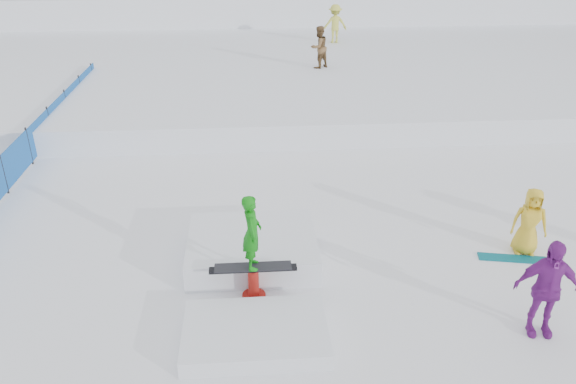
{
  "coord_description": "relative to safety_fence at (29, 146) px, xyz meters",
  "views": [
    {
      "loc": [
        -0.32,
        -8.71,
        6.41
      ],
      "look_at": [
        0.5,
        2.0,
        1.1
      ],
      "focal_mm": 35.0,
      "sensor_mm": 36.0,
      "label": 1
    }
  ],
  "objects": [
    {
      "name": "walker_ygreen",
      "position": [
        10.58,
        12.37,
        1.15
      ],
      "size": [
        1.19,
        0.72,
        1.8
      ],
      "primitive_type": "imported",
      "rotation": [
        0.0,
        0.0,
        3.19
      ],
      "color": "#CDCE4A",
      "rests_on": "snow_midrise"
    },
    {
      "name": "loose_board_teal",
      "position": [
        11.59,
        -5.87,
        -0.54
      ],
      "size": [
        1.43,
        0.56,
        0.03
      ],
      "primitive_type": "cube",
      "rotation": [
        0.0,
        0.0,
        -0.21
      ],
      "color": "#065A68",
      "rests_on": "ground"
    },
    {
      "name": "ground",
      "position": [
        6.5,
        -6.6,
        -0.55
      ],
      "size": [
        120.0,
        120.0,
        0.0
      ],
      "primitive_type": "plane",
      "color": "white"
    },
    {
      "name": "safety_fence",
      "position": [
        0.0,
        0.0,
        0.0
      ],
      "size": [
        0.05,
        16.0,
        1.1
      ],
      "color": "#1955A6",
      "rests_on": "ground"
    },
    {
      "name": "jib_rail_feature",
      "position": [
        6.2,
        -6.18,
        -0.25
      ],
      "size": [
        2.6,
        4.4,
        2.11
      ],
      "color": "white",
      "rests_on": "ground"
    },
    {
      "name": "spectator_yellow",
      "position": [
        11.92,
        -5.62,
        0.19
      ],
      "size": [
        0.81,
        0.63,
        1.48
      ],
      "primitive_type": "imported",
      "rotation": [
        0.0,
        0.0,
        -0.25
      ],
      "color": "gold",
      "rests_on": "ground"
    },
    {
      "name": "walker_olive",
      "position": [
        9.17,
        7.39,
        1.08
      ],
      "size": [
        1.03,
        0.99,
        1.67
      ],
      "primitive_type": "imported",
      "rotation": [
        0.0,
        0.0,
        3.78
      ],
      "color": "brown",
      "rests_on": "snow_midrise"
    },
    {
      "name": "spectator_purple",
      "position": [
        11.0,
        -8.08,
        0.35
      ],
      "size": [
        1.11,
        0.6,
        1.79
      ],
      "primitive_type": "imported",
      "rotation": [
        0.0,
        0.0,
        -0.16
      ],
      "color": "#81228E",
      "rests_on": "ground"
    },
    {
      "name": "snow_berm",
      "position": [
        6.5,
        23.4,
        0.65
      ],
      "size": [
        60.0,
        14.0,
        2.4
      ],
      "primitive_type": "cube",
      "color": "white",
      "rests_on": "ground"
    },
    {
      "name": "snow_midrise",
      "position": [
        6.5,
        9.4,
        -0.15
      ],
      "size": [
        50.0,
        18.0,
        0.8
      ],
      "primitive_type": "cube",
      "color": "white",
      "rests_on": "ground"
    }
  ]
}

